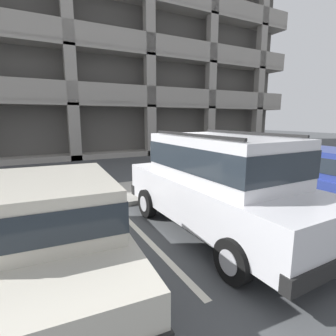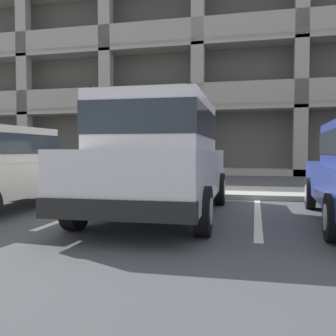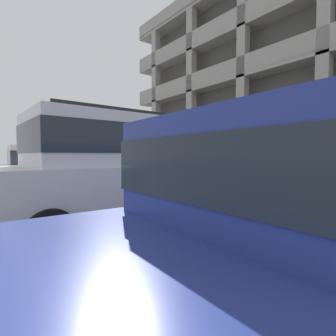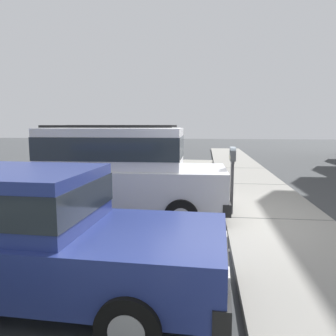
{
  "view_description": "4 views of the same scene",
  "coord_description": "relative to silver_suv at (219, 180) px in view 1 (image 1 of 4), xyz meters",
  "views": [
    {
      "loc": [
        -3.36,
        -6.17,
        2.3
      ],
      "look_at": [
        -0.41,
        -0.55,
        1.1
      ],
      "focal_mm": 28.0,
      "sensor_mm": 36.0,
      "label": 1
    },
    {
      "loc": [
        1.48,
        -8.38,
        1.11
      ],
      "look_at": [
        -0.24,
        -1.05,
        0.77
      ],
      "focal_mm": 40.0,
      "sensor_mm": 36.0,
      "label": 2
    },
    {
      "loc": [
        4.22,
        -4.37,
        1.31
      ],
      "look_at": [
        -0.55,
        -0.68,
        1.01
      ],
      "focal_mm": 28.0,
      "sensor_mm": 36.0,
      "label": 3
    },
    {
      "loc": [
        6.75,
        -0.22,
        2.05
      ],
      "look_at": [
        0.19,
        -0.98,
        1.17
      ],
      "focal_mm": 35.0,
      "sensor_mm": 36.0,
      "label": 4
    }
  ],
  "objects": [
    {
      "name": "ground_plane",
      "position": [
        0.1,
        2.16,
        -1.14
      ],
      "size": [
        80.0,
        80.0,
        0.1
      ],
      "color": "#444749"
    },
    {
      "name": "sidewalk",
      "position": [
        0.1,
        3.46,
        -1.03
      ],
      "size": [
        40.0,
        2.2,
        0.12
      ],
      "color": "#9E9B93",
      "rests_on": "ground_plane"
    },
    {
      "name": "parking_stall_lines",
      "position": [
        1.63,
        0.76,
        -1.08
      ],
      "size": [
        12.36,
        4.8,
        0.01
      ],
      "color": "silver",
      "rests_on": "ground_plane"
    },
    {
      "name": "silver_suv",
      "position": [
        0.0,
        0.0,
        0.0
      ],
      "size": [
        2.09,
        4.82,
        2.03
      ],
      "rotation": [
        0.0,
        0.0,
        0.02
      ],
      "color": "silver",
      "rests_on": "ground_plane"
    },
    {
      "name": "red_sedan",
      "position": [
        -3.06,
        -0.19,
        -0.27
      ],
      "size": [
        2.03,
        4.58,
        1.54
      ],
      "rotation": [
        0.0,
        0.0,
        -0.06
      ],
      "color": "beige",
      "rests_on": "ground_plane"
    },
    {
      "name": "dark_hatchback",
      "position": [
        3.39,
        -0.14,
        -0.27
      ],
      "size": [
        1.97,
        4.55,
        1.54
      ],
      "rotation": [
        0.0,
        0.0,
        -0.04
      ],
      "color": "navy",
      "rests_on": "ground_plane"
    },
    {
      "name": "parking_meter_near",
      "position": [
        -0.18,
        2.51,
        0.12
      ],
      "size": [
        0.35,
        0.12,
        1.46
      ],
      "color": "#47474C",
      "rests_on": "sidewalk"
    },
    {
      "name": "parking_meter_far",
      "position": [
        5.94,
        2.49,
        0.17
      ],
      "size": [
        0.35,
        0.12,
        1.53
      ],
      "color": "#47474C",
      "rests_on": "sidewalk"
    },
    {
      "name": "parking_garage",
      "position": [
        -1.07,
        16.41,
        4.95
      ],
      "size": [
        32.0,
        10.0,
        13.25
      ],
      "color": "#54514D",
      "rests_on": "ground_plane"
    }
  ]
}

